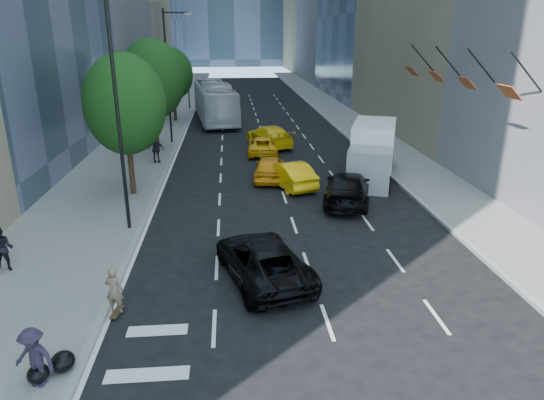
{
  "coord_description": "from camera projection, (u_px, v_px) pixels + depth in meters",
  "views": [
    {
      "loc": [
        -1.85,
        -16.75,
        8.54
      ],
      "look_at": [
        -0.11,
        3.05,
        1.6
      ],
      "focal_mm": 32.0,
      "sensor_mm": 36.0,
      "label": 1
    }
  ],
  "objects": [
    {
      "name": "taxi_a",
      "position": [
        270.0,
        167.0,
        29.33
      ],
      "size": [
        2.38,
        4.52,
        1.47
      ],
      "primitive_type": "imported",
      "rotation": [
        0.0,
        0.0,
        2.98
      ],
      "color": "orange",
      "rests_on": "ground"
    },
    {
      "name": "lamp_far",
      "position": [
        169.0,
        69.0,
        36.97
      ],
      "size": [
        2.13,
        0.22,
        10.0
      ],
      "color": "black",
      "rests_on": "sidewalk_left"
    },
    {
      "name": "facade_flags",
      "position": [
        453.0,
        76.0,
        26.96
      ],
      "size": [
        1.85,
        13.3,
        2.05
      ],
      "color": "black",
      "rests_on": "ground"
    },
    {
      "name": "tree_mid",
      "position": [
        153.0,
        79.0,
        34.24
      ],
      "size": [
        4.5,
        4.5,
        7.99
      ],
      "color": "black",
      "rests_on": "sidewalk_left"
    },
    {
      "name": "taxi_c",
      "position": [
        262.0,
        145.0,
        35.48
      ],
      "size": [
        2.36,
        4.71,
        1.28
      ],
      "primitive_type": "imported",
      "rotation": [
        0.0,
        0.0,
        3.09
      ],
      "color": "#FBB20D",
      "rests_on": "ground"
    },
    {
      "name": "pedestrian_c",
      "position": [
        34.0,
        358.0,
        11.87
      ],
      "size": [
        1.19,
        0.91,
        1.63
      ],
      "primitive_type": "imported",
      "rotation": [
        0.0,
        0.0,
        -0.32
      ],
      "color": "#292030",
      "rests_on": "sidewalk_left"
    },
    {
      "name": "black_sedan_lincoln",
      "position": [
        263.0,
        260.0,
        17.46
      ],
      "size": [
        3.8,
        5.84,
        1.49
      ],
      "primitive_type": "imported",
      "rotation": [
        0.0,
        0.0,
        3.41
      ],
      "color": "black",
      "rests_on": "ground"
    },
    {
      "name": "city_bus",
      "position": [
        215.0,
        102.0,
        48.28
      ],
      "size": [
        4.85,
        13.79,
        3.76
      ],
      "primitive_type": "imported",
      "rotation": [
        0.0,
        0.0,
        0.13
      ],
      "color": "silver",
      "rests_on": "ground"
    },
    {
      "name": "pedestrian_b",
      "position": [
        156.0,
        149.0,
        32.38
      ],
      "size": [
        1.13,
        0.59,
        1.85
      ],
      "primitive_type": "imported",
      "rotation": [
        0.0,
        0.0,
        3.01
      ],
      "color": "black",
      "rests_on": "sidewalk_left"
    },
    {
      "name": "tree_far",
      "position": [
        173.0,
        74.0,
        46.69
      ],
      "size": [
        3.9,
        3.9,
        6.92
      ],
      "color": "black",
      "rests_on": "sidewalk_left"
    },
    {
      "name": "lamp_near",
      "position": [
        121.0,
        101.0,
        20.04
      ],
      "size": [
        2.13,
        0.22,
        10.0
      ],
      "color": "black",
      "rests_on": "sidewalk_left"
    },
    {
      "name": "ground",
      "position": [
        282.0,
        265.0,
        18.72
      ],
      "size": [
        160.0,
        160.0,
        0.0
      ],
      "primitive_type": "plane",
      "color": "black",
      "rests_on": "ground"
    },
    {
      "name": "sidewalk_left",
      "position": [
        155.0,
        125.0,
        46.16
      ],
      "size": [
        6.0,
        120.0,
        0.15
      ],
      "primitive_type": "cube",
      "color": "slate",
      "rests_on": "ground"
    },
    {
      "name": "taxi_d",
      "position": [
        269.0,
        136.0,
        37.83
      ],
      "size": [
        3.84,
        5.98,
        1.61
      ],
      "primitive_type": "imported",
      "rotation": [
        0.0,
        0.0,
        3.45
      ],
      "color": "yellow",
      "rests_on": "ground"
    },
    {
      "name": "skateboarder",
      "position": [
        115.0,
        293.0,
        15.18
      ],
      "size": [
        0.61,
        0.45,
        1.55
      ],
      "primitive_type": "imported",
      "rotation": [
        0.0,
        0.0,
        2.99
      ],
      "color": "#7B664C",
      "rests_on": "ground"
    },
    {
      "name": "black_sedan_mercedes",
      "position": [
        348.0,
        188.0,
        25.31
      ],
      "size": [
        3.66,
        5.95,
        1.61
      ],
      "primitive_type": "imported",
      "rotation": [
        0.0,
        0.0,
        2.87
      ],
      "color": "black",
      "rests_on": "ground"
    },
    {
      "name": "taxi_b",
      "position": [
        289.0,
        174.0,
        27.95
      ],
      "size": [
        2.9,
        4.79,
        1.49
      ],
      "primitive_type": "imported",
      "rotation": [
        0.0,
        0.0,
        3.46
      ],
      "color": "yellow",
      "rests_on": "ground"
    },
    {
      "name": "box_truck",
      "position": [
        372.0,
        151.0,
        29.34
      ],
      "size": [
        4.6,
        7.25,
        3.27
      ],
      "rotation": [
        0.0,
        0.0,
        -0.34
      ],
      "color": "white",
      "rests_on": "ground"
    },
    {
      "name": "garbage_bags",
      "position": [
        53.0,
        366.0,
        12.44
      ],
      "size": [
        1.07,
        1.03,
        0.53
      ],
      "color": "black",
      "rests_on": "sidewalk_left"
    },
    {
      "name": "pedestrian_a",
      "position": [
        2.0,
        249.0,
        17.67
      ],
      "size": [
        0.87,
        0.69,
        1.73
      ],
      "primitive_type": "imported",
      "rotation": [
        0.0,
        0.0,
        0.05
      ],
      "color": "black",
      "rests_on": "sidewalk_left"
    },
    {
      "name": "traffic_signal",
      "position": [
        188.0,
        72.0,
        54.41
      ],
      "size": [
        2.48,
        0.53,
        5.2
      ],
      "color": "black",
      "rests_on": "sidewalk_left"
    },
    {
      "name": "sidewalk_right",
      "position": [
        350.0,
        122.0,
        47.73
      ],
      "size": [
        4.0,
        120.0,
        0.15
      ],
      "primitive_type": "cube",
      "color": "slate",
      "rests_on": "ground"
    },
    {
      "name": "tree_near",
      "position": [
        125.0,
        104.0,
        24.95
      ],
      "size": [
        4.2,
        4.2,
        7.46
      ],
      "color": "black",
      "rests_on": "sidewalk_left"
    }
  ]
}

